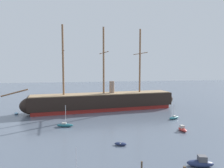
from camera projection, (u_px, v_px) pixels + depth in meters
name	position (u px, v px, depth m)	size (l,w,h in m)	color
tall_ship	(104.00, 101.00, 73.71)	(61.95, 14.61, 29.79)	maroon
motorboat_foreground_right	(201.00, 163.00, 31.75)	(4.42, 2.81, 1.72)	#1E284C
dinghy_near_centre	(121.00, 144.00, 40.36)	(2.70, 2.03, 0.59)	#1E284C
motorboat_mid_right	(182.00, 129.00, 49.46)	(1.49, 3.29, 1.36)	#B22D28
sailboat_alongside_bow	(65.00, 125.00, 52.95)	(4.55, 2.43, 5.68)	#236670
sailboat_alongside_stern	(174.00, 118.00, 60.95)	(4.32, 2.81, 5.42)	#236670
dinghy_far_left	(16.00, 113.00, 67.28)	(2.16, 2.77, 0.60)	#7FB2D6
sailboat_distant_centre	(102.00, 103.00, 84.98)	(4.02, 2.14, 5.01)	orange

